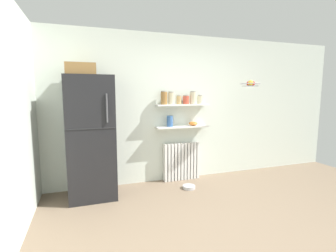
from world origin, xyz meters
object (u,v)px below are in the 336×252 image
(storage_jar_0, at_px, (164,98))
(storage_jar_3, at_px, (186,100))
(hanging_fruit_basket, at_px, (250,84))
(storage_jar_4, at_px, (193,98))
(storage_jar_5, at_px, (200,99))
(shelf_bowl, at_px, (193,124))
(storage_jar_1, at_px, (171,98))
(storage_jar_2, at_px, (179,100))
(pet_food_bowl, at_px, (189,187))
(refrigerator, at_px, (91,135))
(radiator, at_px, (181,161))
(vase, at_px, (170,121))

(storage_jar_0, xyz_separation_m, storage_jar_3, (0.41, 0.00, -0.04))
(storage_jar_0, height_order, hanging_fruit_basket, hanging_fruit_basket)
(storage_jar_0, relative_size, storage_jar_4, 1.02)
(storage_jar_5, distance_m, shelf_bowl, 0.45)
(storage_jar_1, xyz_separation_m, storage_jar_2, (0.14, 0.00, -0.03))
(pet_food_bowl, bearing_deg, refrigerator, 172.29)
(shelf_bowl, bearing_deg, storage_jar_3, 180.00)
(radiator, distance_m, storage_jar_0, 1.21)
(storage_jar_2, bearing_deg, storage_jar_1, -180.00)
(storage_jar_1, xyz_separation_m, pet_food_bowl, (0.16, -0.43, -1.47))
(storage_jar_1, bearing_deg, refrigerator, -170.90)
(storage_jar_4, relative_size, vase, 1.20)
(vase, bearing_deg, storage_jar_5, 0.00)
(refrigerator, relative_size, storage_jar_2, 12.49)
(refrigerator, height_order, hanging_fruit_basket, refrigerator)
(vase, bearing_deg, storage_jar_1, -0.00)
(storage_jar_2, distance_m, storage_jar_5, 0.41)
(storage_jar_0, relative_size, storage_jar_1, 1.06)
(storage_jar_2, distance_m, shelf_bowl, 0.52)
(hanging_fruit_basket, bearing_deg, storage_jar_3, 156.55)
(storage_jar_2, height_order, storage_jar_3, storage_jar_3)
(radiator, xyz_separation_m, storage_jar_2, (-0.07, -0.03, 1.12))
(refrigerator, height_order, storage_jar_0, refrigerator)
(storage_jar_2, height_order, shelf_bowl, storage_jar_2)
(storage_jar_5, height_order, hanging_fruit_basket, hanging_fruit_basket)
(radiator, height_order, storage_jar_5, storage_jar_5)
(storage_jar_2, bearing_deg, hanging_fruit_basket, -20.91)
(storage_jar_4, bearing_deg, storage_jar_3, -180.00)
(storage_jar_4, bearing_deg, radiator, 171.70)
(storage_jar_1, relative_size, storage_jar_4, 0.96)
(storage_jar_5, bearing_deg, pet_food_bowl, -132.36)
(radiator, xyz_separation_m, storage_jar_3, (0.07, -0.03, 1.13))
(storage_jar_1, relative_size, storage_jar_3, 1.35)
(storage_jar_2, xyz_separation_m, shelf_bowl, (0.28, 0.00, -0.43))
(radiator, height_order, shelf_bowl, shelf_bowl)
(storage_jar_1, distance_m, storage_jar_2, 0.14)
(pet_food_bowl, bearing_deg, storage_jar_3, 74.93)
(storage_jar_4, bearing_deg, storage_jar_2, -180.00)
(storage_jar_0, xyz_separation_m, storage_jar_5, (0.69, 0.00, -0.04))
(storage_jar_1, distance_m, hanging_fruit_basket, 1.38)
(storage_jar_1, xyz_separation_m, hanging_fruit_basket, (1.29, -0.44, 0.24))
(refrigerator, distance_m, storage_jar_3, 1.74)
(storage_jar_1, bearing_deg, storage_jar_0, 180.00)
(storage_jar_3, distance_m, hanging_fruit_basket, 1.14)
(radiator, height_order, pet_food_bowl, radiator)
(storage_jar_0, xyz_separation_m, storage_jar_4, (0.55, 0.00, -0.00))
(vase, bearing_deg, storage_jar_0, 180.00)
(radiator, bearing_deg, storage_jar_2, -156.35)
(radiator, bearing_deg, storage_jar_5, -5.00)
(storage_jar_2, height_order, pet_food_bowl, storage_jar_2)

